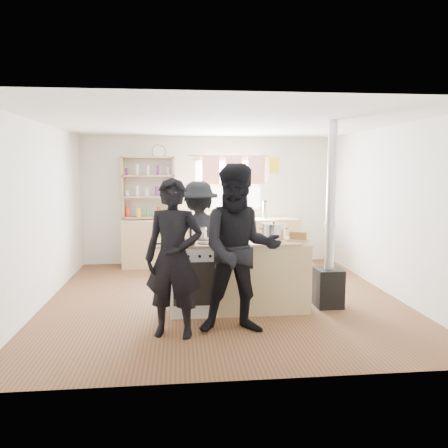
{
  "coord_description": "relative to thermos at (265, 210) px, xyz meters",
  "views": [
    {
      "loc": [
        -0.62,
        -6.13,
        1.87
      ],
      "look_at": [
        0.0,
        -0.1,
        1.1
      ],
      "focal_mm": 35.0,
      "sensor_mm": 36.0,
      "label": 1
    }
  ],
  "objects": [
    {
      "name": "skillet_greens",
      "position": [
        -1.63,
        -2.98,
        -0.11
      ],
      "size": [
        0.36,
        0.36,
        0.05
      ],
      "color": "black",
      "rests_on": "cooking_island"
    },
    {
      "name": "ground",
      "position": [
        -1.04,
        -2.22,
        -1.07
      ],
      "size": [
        5.0,
        5.0,
        0.01
      ],
      "primitive_type": "cube",
      "color": "brown",
      "rests_on": "ground"
    },
    {
      "name": "back_counter",
      "position": [
        -1.04,
        0.0,
        -0.62
      ],
      "size": [
        3.4,
        0.55,
        0.9
      ],
      "primitive_type": "cube",
      "color": "tan",
      "rests_on": "ground"
    },
    {
      "name": "roast_tray",
      "position": [
        -1.0,
        -2.73,
        -0.09
      ],
      "size": [
        0.37,
        0.32,
        0.08
      ],
      "color": "silver",
      "rests_on": "cooking_island"
    },
    {
      "name": "stockpot_stove",
      "position": [
        -1.4,
        -2.55,
        -0.06
      ],
      "size": [
        0.21,
        0.21,
        0.18
      ],
      "color": "silver",
      "rests_on": "cooking_island"
    },
    {
      "name": "person_near_right",
      "position": [
        -0.99,
        -3.56,
        -0.1
      ],
      "size": [
        0.96,
        0.76,
        1.93
      ],
      "primitive_type": "imported",
      "rotation": [
        0.0,
        0.0,
        -0.04
      ],
      "color": "black",
      "rests_on": "ground"
    },
    {
      "name": "flue_heater",
      "position": [
        0.34,
        -2.75,
        -0.42
      ],
      "size": [
        0.35,
        0.35,
        2.5
      ],
      "color": "black",
      "rests_on": "ground"
    },
    {
      "name": "shelving_unit",
      "position": [
        -2.24,
        0.12,
        0.45
      ],
      "size": [
        1.0,
        0.28,
        1.2
      ],
      "color": "tan",
      "rests_on": "back_counter"
    },
    {
      "name": "person_far",
      "position": [
        -1.37,
        -1.77,
        -0.23
      ],
      "size": [
        1.22,
        0.92,
        1.68
      ],
      "primitive_type": "imported",
      "rotation": [
        0.0,
        0.0,
        3.44
      ],
      "color": "black",
      "rests_on": "ground"
    },
    {
      "name": "thermos",
      "position": [
        0.0,
        0.0,
        0.0
      ],
      "size": [
        0.1,
        0.1,
        0.33
      ],
      "primitive_type": "cylinder",
      "color": "silver",
      "rests_on": "back_counter"
    },
    {
      "name": "bread_board",
      "position": [
        -0.11,
        -2.82,
        -0.09
      ],
      "size": [
        0.33,
        0.29,
        0.12
      ],
      "color": "tan",
      "rests_on": "cooking_island"
    },
    {
      "name": "person_near_left",
      "position": [
        -1.73,
        -3.59,
        -0.18
      ],
      "size": [
        0.73,
        0.56,
        1.77
      ],
      "primitive_type": "imported",
      "rotation": [
        0.0,
        0.0,
        -0.23
      ],
      "color": "black",
      "rests_on": "ground"
    },
    {
      "name": "stockpot_counter",
      "position": [
        -0.41,
        -2.65,
        -0.03
      ],
      "size": [
        0.32,
        0.32,
        0.24
      ],
      "color": "#BABABD",
      "rests_on": "cooking_island"
    },
    {
      "name": "cooking_island",
      "position": [
        -0.9,
        -2.77,
        -0.6
      ],
      "size": [
        1.97,
        0.64,
        0.93
      ],
      "color": "silver",
      "rests_on": "ground"
    }
  ]
}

